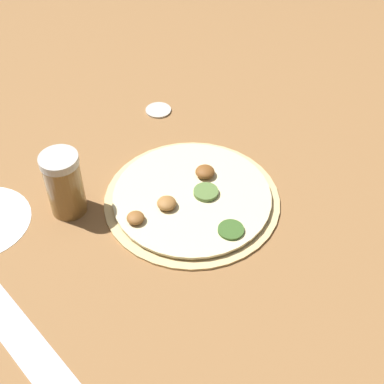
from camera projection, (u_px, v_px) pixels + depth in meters
ground_plane at (192, 200)px, 0.80m from camera, size 3.00×3.00×0.00m
pizza at (192, 198)px, 0.79m from camera, size 0.26×0.26×0.03m
spice_jar at (64, 184)px, 0.75m from camera, size 0.05×0.05×0.10m
loose_cap at (158, 109)px, 0.95m from camera, size 0.05×0.05×0.01m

